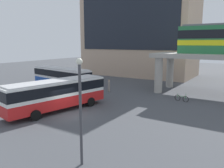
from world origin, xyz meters
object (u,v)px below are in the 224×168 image
(bus_main, at_px, (57,92))
(bus_secondary, at_px, (61,76))
(station_building, at_px, (139,27))
(bicycle_green, at_px, (182,98))
(pedestrian_by_bike_rack, at_px, (3,92))
(pedestrian_at_kerb, at_px, (109,86))

(bus_main, distance_m, bus_secondary, 11.89)
(bus_main, bearing_deg, station_building, 99.77)
(bus_secondary, height_order, bicycle_green, bus_secondary)
(pedestrian_by_bike_rack, bearing_deg, pedestrian_at_kerb, 49.29)
(bus_main, xyz_separation_m, pedestrian_at_kerb, (-0.53, 10.67, -1.16))
(bus_secondary, xyz_separation_m, pedestrian_by_bike_rack, (-1.63, -8.72, -1.15))
(bus_main, relative_size, bicycle_green, 6.42)
(bus_main, height_order, bicycle_green, bus_main)
(bicycle_green, xyz_separation_m, pedestrian_by_bike_rack, (-19.50, -10.83, 0.48))
(station_building, bearing_deg, bus_secondary, -97.76)
(bus_main, bearing_deg, bus_secondary, 132.49)
(station_building, height_order, pedestrian_at_kerb, station_building)
(pedestrian_by_bike_rack, xyz_separation_m, pedestrian_at_kerb, (9.14, 10.62, -0.00))
(bus_secondary, xyz_separation_m, pedestrian_at_kerb, (7.51, 1.90, -1.16))
(bus_main, bearing_deg, pedestrian_at_kerb, 92.82)
(station_building, relative_size, bus_main, 2.08)
(station_building, height_order, bus_main, station_building)
(station_building, relative_size, pedestrian_by_bike_rack, 13.32)
(station_building, bearing_deg, bus_main, -80.23)
(bus_main, xyz_separation_m, bicycle_green, (9.84, 10.87, -1.63))
(station_building, distance_m, bicycle_green, 26.27)
(pedestrian_at_kerb, bearing_deg, bus_main, -87.18)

